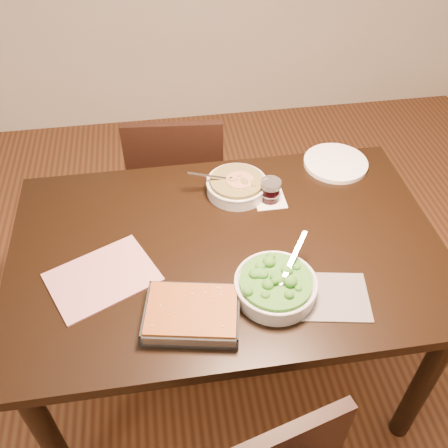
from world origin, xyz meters
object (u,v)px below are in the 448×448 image
baking_dish (192,314)px  dinner_plate (336,163)px  broccoli_bowl (275,286)px  table (227,264)px  wine_tumbler (270,190)px  stew_bowl (237,185)px  chair_far (178,182)px

baking_dish → dinner_plate: 0.89m
broccoli_bowl → baking_dish: 0.26m
table → wine_tumbler: size_ratio=17.26×
wine_tumbler → table: bearing=-133.2°
table → stew_bowl: stew_bowl is taller
dinner_plate → table: bearing=-143.2°
table → baking_dish: 0.33m
stew_bowl → baking_dish: (-0.22, -0.53, -0.01)m
dinner_plate → chair_far: bearing=152.2°
stew_bowl → wine_tumbler: size_ratio=3.02×
wine_tumbler → dinner_plate: bearing=28.9°
baking_dish → broccoli_bowl: bearing=23.2°
broccoli_bowl → chair_far: bearing=104.5°
table → chair_far: size_ratio=1.63×
chair_far → baking_dish: bearing=93.7°
table → wine_tumbler: 0.30m
broccoli_bowl → chair_far: size_ratio=0.29×
wine_tumbler → chair_far: bearing=122.5°
stew_bowl → broccoli_bowl: broccoli_bowl is taller
broccoli_bowl → stew_bowl: bearing=94.0°
broccoli_bowl → table: bearing=117.0°
baking_dish → wine_tumbler: bearing=65.9°
broccoli_bowl → dinner_plate: size_ratio=1.04×
table → stew_bowl: bearing=73.6°
stew_bowl → chair_far: chair_far is taller
wine_tumbler → chair_far: (-0.31, 0.48, -0.31)m
broccoli_bowl → dinner_plate: (0.37, 0.57, -0.03)m
broccoli_bowl → chair_far: 0.97m
wine_tumbler → chair_far: 0.65m
table → broccoli_bowl: 0.27m
stew_bowl → wine_tumbler: (0.11, -0.06, 0.01)m
stew_bowl → chair_far: size_ratio=0.29×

